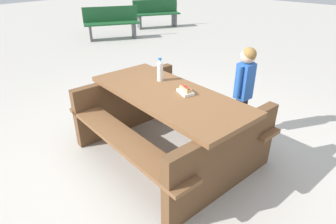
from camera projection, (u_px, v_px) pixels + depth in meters
ground_plane at (168, 153)px, 3.22m from camera, size 30.00×30.00×0.00m
picnic_table at (168, 119)px, 3.01m from camera, size 1.97×1.63×0.75m
soda_bottle at (160, 70)px, 3.10m from camera, size 0.07×0.07×0.26m
hotdog_tray at (185, 91)px, 2.83m from camera, size 0.21×0.17×0.08m
child_in_coat at (245, 82)px, 3.24m from camera, size 0.18×0.27×1.10m
park_bench_near at (112, 22)px, 7.84m from camera, size 1.11×1.49×0.85m
park_bench_mid at (156, 13)px, 9.27m from camera, size 1.08×1.51×0.85m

